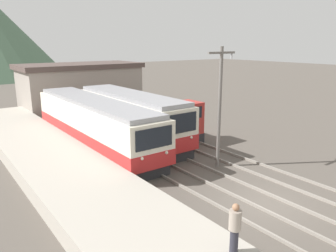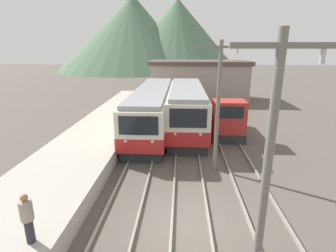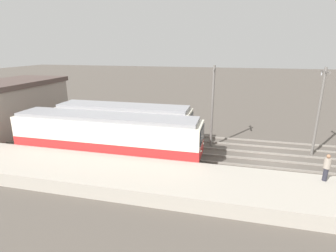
# 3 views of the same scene
# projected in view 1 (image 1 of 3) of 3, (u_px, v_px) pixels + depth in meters

# --- Properties ---
(ground_plane) EXTENTS (200.00, 200.00, 0.00)m
(ground_plane) POSITION_uv_depth(u_px,v_px,m) (265.00, 205.00, 14.88)
(ground_plane) COLOR #564F47
(platform_left) EXTENTS (4.50, 54.00, 0.89)m
(platform_left) POSITION_uv_depth(u_px,v_px,m) (151.00, 246.00, 11.15)
(platform_left) COLOR #ADA599
(platform_left) RESTS_ON ground
(track_left) EXTENTS (1.54, 60.00, 0.14)m
(track_left) POSITION_uv_depth(u_px,v_px,m) (226.00, 222.00, 13.36)
(track_left) COLOR gray
(track_left) RESTS_ON ground
(track_center) EXTENTS (1.54, 60.00, 0.14)m
(track_center) POSITION_uv_depth(u_px,v_px,m) (268.00, 202.00, 14.98)
(track_center) COLOR gray
(track_center) RESTS_ON ground
(track_right) EXTENTS (1.54, 60.00, 0.14)m
(track_right) POSITION_uv_depth(u_px,v_px,m) (305.00, 186.00, 16.71)
(track_right) COLOR gray
(track_right) RESTS_ON ground
(commuter_train_left) EXTENTS (2.84, 14.97, 3.44)m
(commuter_train_left) POSITION_uv_depth(u_px,v_px,m) (94.00, 125.00, 22.73)
(commuter_train_left) COLOR #28282B
(commuter_train_left) RESTS_ON ground
(commuter_train_center) EXTENTS (2.84, 11.98, 3.63)m
(commuter_train_center) POSITION_uv_depth(u_px,v_px,m) (131.00, 119.00, 24.13)
(commuter_train_center) COLOR #28282B
(commuter_train_center) RESTS_ON ground
(shunting_locomotive) EXTENTS (2.40, 5.69, 3.00)m
(shunting_locomotive) POSITION_uv_depth(u_px,v_px,m) (171.00, 122.00, 25.23)
(shunting_locomotive) COLOR #28282B
(shunting_locomotive) RESTS_ON ground
(catenary_mast_mid) EXTENTS (2.00, 0.20, 6.99)m
(catenary_mast_mid) POSITION_uv_depth(u_px,v_px,m) (220.00, 103.00, 18.64)
(catenary_mast_mid) COLOR slate
(catenary_mast_mid) RESTS_ON ground
(person_on_platform) EXTENTS (0.38, 0.38, 1.65)m
(person_on_platform) POSITION_uv_depth(u_px,v_px,m) (235.00, 226.00, 9.89)
(person_on_platform) COLOR #282833
(person_on_platform) RESTS_ON platform_left
(station_building) EXTENTS (12.60, 6.30, 5.02)m
(station_building) POSITION_uv_depth(u_px,v_px,m) (81.00, 87.00, 35.61)
(station_building) COLOR gray
(station_building) RESTS_ON ground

